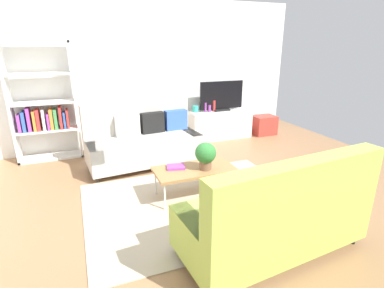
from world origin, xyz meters
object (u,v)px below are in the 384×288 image
at_px(couch_beige, 143,140).
at_px(potted_plant, 206,154).
at_px(couch_green, 275,215).
at_px(vase_0, 196,109).
at_px(storage_trunk, 264,125).
at_px(bottle_2, 214,106).
at_px(tv_console, 220,124).
at_px(tv, 221,96).
at_px(bottle_0, 205,107).
at_px(table_book_0, 176,167).
at_px(coffee_table, 195,170).
at_px(bottle_1, 209,108).
at_px(bookshelf, 44,108).

bearing_deg(couch_beige, potted_plant, 103.87).
height_order(couch_green, vase_0, couch_green).
distance_m(storage_trunk, bottle_2, 1.39).
distance_m(couch_beige, tv_console, 2.15).
height_order(tv_console, storage_trunk, tv_console).
xyz_separation_m(tv_console, tv, (0.00, -0.02, 0.63)).
bearing_deg(potted_plant, tv_console, 59.32).
distance_m(storage_trunk, bottle_0, 1.58).
distance_m(tv_console, table_book_0, 2.86).
bearing_deg(tv, couch_green, -108.75).
bearing_deg(couch_green, potted_plant, 91.74).
xyz_separation_m(coffee_table, table_book_0, (-0.24, 0.10, 0.04)).
bearing_deg(bottle_2, couch_green, -106.29).
bearing_deg(coffee_table, vase_0, 67.69).
relative_size(tv_console, table_book_0, 5.83).
distance_m(tv_console, vase_0, 0.70).
distance_m(potted_plant, bottle_0, 2.58).
bearing_deg(bottle_2, bottle_1, 180.00).
height_order(storage_trunk, table_book_0, table_book_0).
bearing_deg(bottle_1, storage_trunk, -2.47).
bearing_deg(coffee_table, couch_beige, 105.47).
relative_size(bookshelf, table_book_0, 8.75).
relative_size(bookshelf, vase_0, 15.38).
bearing_deg(coffee_table, table_book_0, 157.15).
bearing_deg(potted_plant, bookshelf, 130.76).
xyz_separation_m(bookshelf, bottle_2, (3.33, -0.06, -0.19)).
bearing_deg(table_book_0, couch_beige, 96.76).
distance_m(bottle_0, bottle_1, 0.10).
bearing_deg(couch_beige, couch_green, 98.21).
xyz_separation_m(bookshelf, table_book_0, (1.72, -2.24, -0.52)).
xyz_separation_m(bottle_0, bottle_1, (0.09, 0.00, -0.03)).
xyz_separation_m(vase_0, bottle_0, (0.19, -0.09, 0.03)).
bearing_deg(couch_beige, coffee_table, 100.19).
xyz_separation_m(vase_0, bottle_1, (0.29, -0.09, 0.01)).
bearing_deg(bookshelf, tv_console, -0.33).
bearing_deg(bottle_1, vase_0, 162.69).
distance_m(coffee_table, vase_0, 2.59).
xyz_separation_m(couch_green, bottle_0, (0.88, 3.71, 0.30)).
height_order(couch_beige, tv, tv).
height_order(couch_beige, couch_green, same).
relative_size(couch_green, tv_console, 1.41).
relative_size(bookshelf, bottle_1, 14.28).
bearing_deg(bottle_0, couch_green, -103.35).
height_order(coffee_table, storage_trunk, storage_trunk).
bearing_deg(couch_beige, bookshelf, -35.72).
xyz_separation_m(tv, storage_trunk, (1.10, -0.08, -0.73)).
height_order(potted_plant, bottle_1, potted_plant).
distance_m(couch_beige, vase_0, 1.69).
bearing_deg(bookshelf, couch_green, -59.15).
height_order(tv, potted_plant, tv).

